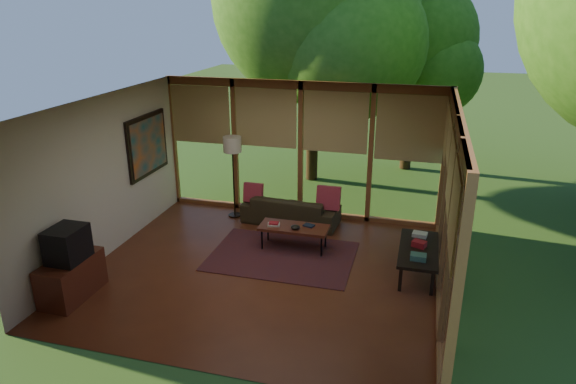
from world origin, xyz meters
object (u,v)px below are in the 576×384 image
(media_cabinet, at_px, (72,278))
(floor_lamp, at_px, (232,149))
(sofa, at_px, (291,210))
(side_console, at_px, (419,251))
(coffee_table, at_px, (294,228))
(television, at_px, (67,244))

(media_cabinet, height_order, floor_lamp, floor_lamp)
(sofa, bearing_deg, side_console, 153.64)
(coffee_table, height_order, side_console, side_console)
(floor_lamp, height_order, coffee_table, floor_lamp)
(sofa, relative_size, coffee_table, 1.55)
(coffee_table, bearing_deg, media_cabinet, -139.34)
(media_cabinet, relative_size, side_console, 0.71)
(sofa, height_order, media_cabinet, media_cabinet)
(media_cabinet, bearing_deg, television, 0.00)
(side_console, bearing_deg, television, -157.57)
(media_cabinet, bearing_deg, floor_lamp, 70.76)
(sofa, relative_size, television, 3.39)
(floor_lamp, bearing_deg, television, -108.95)
(media_cabinet, xyz_separation_m, television, (0.02, 0.00, 0.55))
(sofa, height_order, side_console, sofa)
(sofa, distance_m, television, 4.24)
(television, relative_size, side_console, 0.39)
(television, height_order, floor_lamp, floor_lamp)
(sofa, xyz_separation_m, floor_lamp, (-1.19, 0.03, 1.13))
(floor_lamp, relative_size, side_console, 1.18)
(sofa, bearing_deg, media_cabinet, 59.29)
(side_console, bearing_deg, floor_lamp, 157.87)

